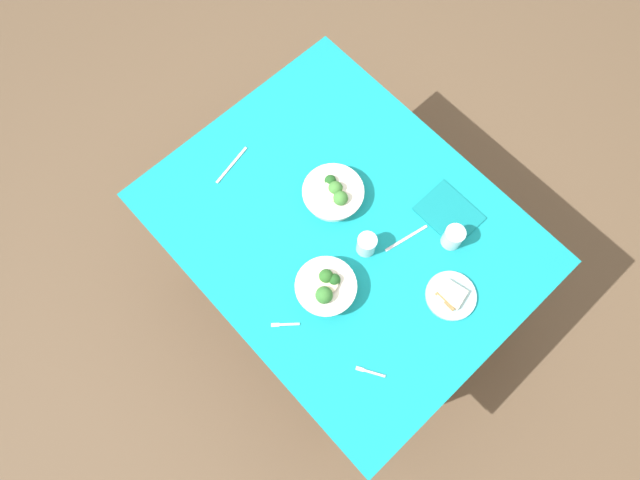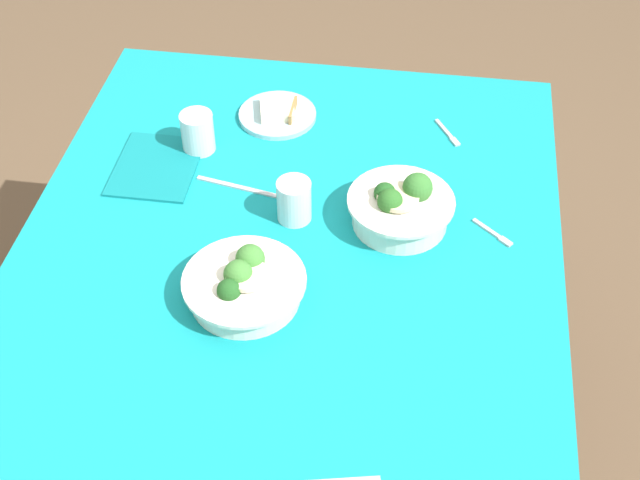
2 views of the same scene
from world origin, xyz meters
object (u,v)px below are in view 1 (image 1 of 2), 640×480
Objects in this scene: table_knife_right at (232,165)px; fork_by_near_bowl at (284,325)px; water_glass_side at (367,244)px; bread_side_plate at (451,295)px; water_glass_center at (453,237)px; fork_by_far_bowl at (369,372)px; broccoli_bowl_near at (326,288)px; broccoli_bowl_far at (334,193)px; napkin_folded_upper at (449,213)px; table_knife_left at (406,238)px.

fork_by_near_bowl is at bearing 53.97° from table_knife_right.
fork_by_near_bowl is (0.01, -0.40, -0.04)m from water_glass_side.
water_glass_center reaches higher than bread_side_plate.
water_glass_side reaches higher than fork_by_far_bowl.
broccoli_bowl_near is 2.63× the size of fork_by_near_bowl.
broccoli_bowl_far reaches higher than fork_by_far_bowl.
bread_side_plate is at bearing -46.27° from napkin_folded_upper.
bread_side_plate is at bearing 92.00° from table_knife_right.
broccoli_bowl_far is 1.06× the size of broccoli_bowl_near.
bread_side_plate is 0.21m from water_glass_center.
broccoli_bowl_near is 1.20× the size of bread_side_plate.
fork_by_far_bowl is 0.33m from fork_by_near_bowl.
table_knife_right is 0.84m from napkin_folded_upper.
bread_side_plate is 0.34m from water_glass_side.
table_knife_right is at bearing -165.63° from bread_side_plate.
bread_side_plate is 0.97× the size of table_knife_right.
broccoli_bowl_near reaches higher than water_glass_center.
table_knife_right is (-0.92, -0.24, -0.01)m from bread_side_plate.
water_glass_center is (-0.14, 0.15, 0.03)m from bread_side_plate.
water_glass_center is (0.17, 0.46, 0.01)m from broccoli_bowl_near.
water_glass_side is at bearing -164.34° from bread_side_plate.
water_glass_center reaches higher than table_knife_right.
fork_by_far_bowl is at bearing -71.39° from napkin_folded_upper.
fork_by_far_bowl is at bearing -91.28° from bread_side_plate.
napkin_folded_upper is at bearing 70.71° from water_glass_side.
table_knife_left is 0.19m from napkin_folded_upper.
water_glass_center is at bearing 104.01° from table_knife_right.
broccoli_bowl_near is 0.32m from fork_by_far_bowl.
broccoli_bowl_far is 0.43m from napkin_folded_upper.
napkin_folded_upper is (-0.22, 0.23, -0.01)m from bread_side_plate.
broccoli_bowl_near reaches higher than broccoli_bowl_far.
broccoli_bowl_near is 0.54m from napkin_folded_upper.
table_knife_right is at bearing -151.61° from broccoli_bowl_far.
table_knife_left is at bearing -136.71° from water_glass_center.
water_glass_center reaches higher than fork_by_far_bowl.
water_glass_center is 0.31m from water_glass_side.
broccoli_bowl_far is 0.65m from fork_by_far_bowl.
fork_by_near_bowl is 0.65m from table_knife_right.
table_knife_left is 0.99× the size of table_knife_right.
bread_side_plate reaches higher than fork_by_far_bowl.
water_glass_side is (0.23, -0.05, 0.01)m from broccoli_bowl_far.
napkin_folded_upper is (-0.21, 0.62, 0.00)m from fork_by_far_bowl.
bread_side_plate is 0.95m from table_knife_right.
fork_by_far_bowl is (0.30, -0.09, -0.04)m from broccoli_bowl_near.
fork_by_near_bowl is at bearing -122.96° from bread_side_plate.
water_glass_side is at bearing -109.29° from napkin_folded_upper.
water_glass_center reaches higher than table_knife_left.
fork_by_near_bowl is 0.44× the size of table_knife_right.
broccoli_bowl_near is 1.17× the size of table_knife_left.
water_glass_side is 0.41m from fork_by_near_bowl.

